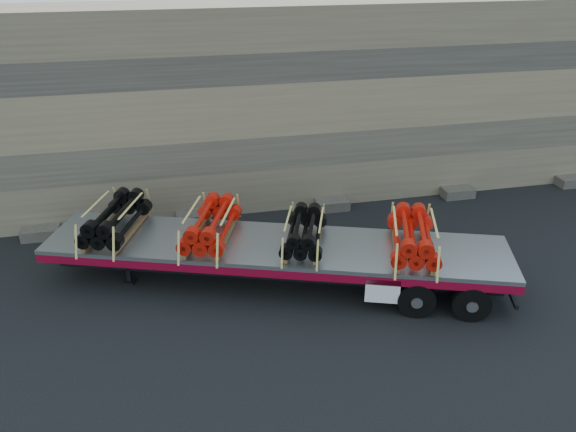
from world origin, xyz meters
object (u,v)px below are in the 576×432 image
bundle_midrear (304,232)px  bundle_midfront (211,225)px  trailer (275,263)px  bundle_front (115,220)px  bundle_rear (413,237)px

bundle_midrear → bundle_midfront: bearing=180.0°
trailer → bundle_midfront: 2.10m
trailer → bundle_midfront: size_ratio=5.16×
bundle_midfront → trailer: bearing=-0.0°
bundle_front → bundle_rear: bundle_front is taller
bundle_front → bundle_midrear: size_ratio=1.14×
bundle_front → bundle_rear: bearing=0.0°
bundle_midfront → bundle_midrear: 2.61m
bundle_midfront → bundle_rear: (5.20, -1.87, 0.00)m
bundle_front → bundle_rear: (7.81, -2.81, -0.00)m
bundle_front → bundle_midfront: 2.77m
bundle_front → bundle_midrear: (5.06, -1.82, -0.06)m
trailer → bundle_midrear: bundle_midrear is taller
bundle_rear → bundle_midfront: bearing=180.0°
bundle_midfront → bundle_midrear: bundle_midfront is taller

